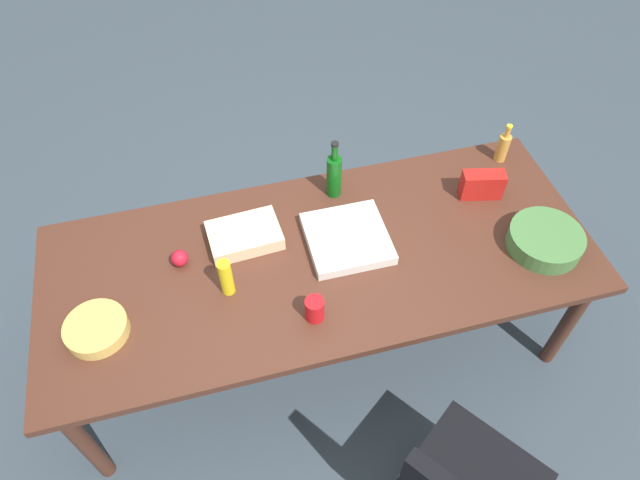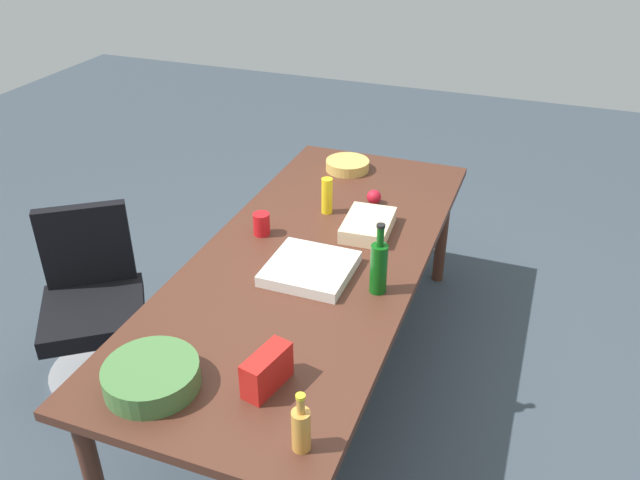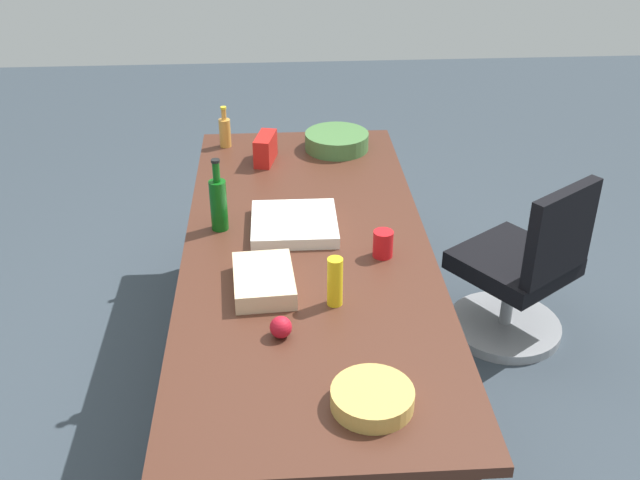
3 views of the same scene
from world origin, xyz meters
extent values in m
plane|color=#353F48|center=(0.00, 0.00, 0.00)|extent=(10.00, 10.00, 0.00)
cube|color=#48261A|center=(0.00, 0.00, 0.72)|extent=(2.46, 1.01, 0.04)
cylinder|color=#48261A|center=(-1.14, -0.41, 0.35)|extent=(0.07, 0.07, 0.70)
cylinder|color=#48261A|center=(-1.14, 0.41, 0.35)|extent=(0.07, 0.07, 0.70)
cylinder|color=gray|center=(-0.35, 1.01, 0.03)|extent=(0.56, 0.56, 0.05)
cylinder|color=gray|center=(-0.35, 1.01, 0.22)|extent=(0.06, 0.06, 0.35)
cube|color=black|center=(-0.35, 1.01, 0.40)|extent=(0.67, 0.67, 0.09)
cube|color=black|center=(-0.17, 1.13, 0.66)|extent=(0.30, 0.39, 0.43)
cube|color=silver|center=(-0.14, -0.05, 0.77)|extent=(0.36, 0.36, 0.05)
cylinder|color=red|center=(0.10, 0.30, 0.80)|extent=(0.08, 0.08, 0.11)
sphere|color=red|center=(0.60, -0.12, 0.78)|extent=(0.10, 0.10, 0.08)
cylinder|color=#0D5011|center=(-0.16, -0.36, 0.85)|extent=(0.07, 0.07, 0.22)
cylinder|color=#0D5011|center=(-0.16, -0.36, 1.01)|extent=(0.03, 0.03, 0.09)
cylinder|color=black|center=(-0.16, -0.36, 1.06)|extent=(0.04, 0.04, 0.01)
cylinder|color=gold|center=(-1.06, -0.38, 0.82)|extent=(0.07, 0.07, 0.15)
cylinder|color=gold|center=(-1.06, -0.38, 0.92)|extent=(0.03, 0.03, 0.06)
cylinder|color=gold|center=(-1.06, -0.38, 0.95)|extent=(0.04, 0.04, 0.01)
cylinder|color=yellow|center=(0.42, 0.08, 0.84)|extent=(0.06, 0.06, 0.19)
cylinder|color=tan|center=(0.96, 0.15, 0.77)|extent=(0.29, 0.29, 0.06)
cylinder|color=#437039|center=(-0.99, 0.20, 0.79)|extent=(0.42, 0.42, 0.09)
cube|color=red|center=(-0.85, -0.17, 0.81)|extent=(0.21, 0.12, 0.14)
cube|color=beige|center=(0.31, -0.18, 0.78)|extent=(0.33, 0.24, 0.07)
camera|label=1|loc=(0.40, 1.49, 2.74)|focal=31.81mm
camera|label=2|loc=(-2.36, -0.92, 2.31)|focal=36.54mm
camera|label=3|loc=(2.66, -0.12, 2.31)|focal=42.43mm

